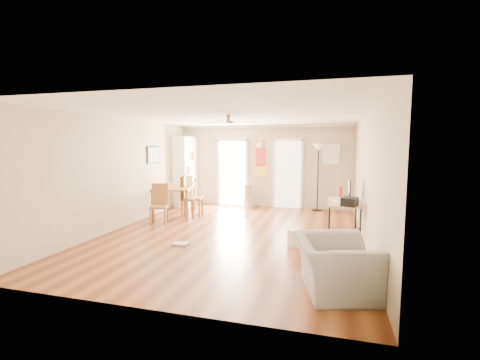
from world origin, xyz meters
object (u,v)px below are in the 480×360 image
(dining_table, at_px, (175,200))
(torchiere_lamp, at_px, (318,178))
(dining_chair_right_b, at_px, (192,197))
(armchair, at_px, (335,266))
(trash_can, at_px, (249,196))
(printer, at_px, (350,202))
(dining_chair_right_a, at_px, (193,196))
(wastebasket_a, at_px, (295,238))
(bookshelf, at_px, (185,171))
(dining_chair_near, at_px, (159,205))
(computer_desk, at_px, (343,218))

(dining_table, relative_size, torchiere_lamp, 0.83)
(dining_chair_right_b, height_order, armchair, dining_chair_right_b)
(torchiere_lamp, relative_size, armchair, 1.81)
(trash_can, bearing_deg, dining_table, -135.83)
(torchiere_lamp, bearing_deg, printer, -76.05)
(torchiere_lamp, height_order, printer, torchiere_lamp)
(dining_chair_right_a, height_order, trash_can, dining_chair_right_a)
(dining_table, distance_m, wastebasket_a, 4.11)
(dining_table, relative_size, trash_can, 2.22)
(dining_chair_right_a, height_order, dining_chair_right_b, dining_chair_right_a)
(dining_table, bearing_deg, dining_chair_right_b, -6.52)
(dining_chair_right_b, relative_size, printer, 3.34)
(printer, xyz_separation_m, armchair, (-0.30, -2.56, -0.46))
(bookshelf, height_order, dining_table, bookshelf)
(wastebasket_a, bearing_deg, bookshelf, 138.18)
(wastebasket_a, bearing_deg, dining_chair_near, 164.91)
(trash_can, xyz_separation_m, computer_desk, (2.79, -2.50, -0.01))
(computer_desk, bearing_deg, dining_chair_right_a, 168.07)
(dining_table, height_order, dining_chair_right_b, dining_chair_right_b)
(dining_chair_right_a, bearing_deg, dining_chair_right_b, 168.07)
(dining_chair_right_a, bearing_deg, torchiere_lamp, -74.32)
(wastebasket_a, distance_m, armchair, 2.02)
(dining_chair_right_a, relative_size, dining_chair_right_b, 1.03)
(dining_chair_right_a, distance_m, torchiere_lamp, 3.73)
(dining_chair_near, relative_size, armchair, 0.90)
(dining_chair_right_b, xyz_separation_m, armchair, (3.75, -3.85, -0.19))
(dining_table, relative_size, dining_chair_near, 1.67)
(torchiere_lamp, distance_m, printer, 3.17)
(trash_can, bearing_deg, torchiere_lamp, 1.54)
(trash_can, bearing_deg, computer_desk, -41.85)
(torchiere_lamp, distance_m, wastebasket_a, 3.86)
(wastebasket_a, bearing_deg, dining_chair_right_a, 145.89)
(bookshelf, bearing_deg, dining_chair_right_a, -59.14)
(dining_table, bearing_deg, dining_chair_near, -84.49)
(dining_table, height_order, printer, printer)
(printer, distance_m, wastebasket_a, 1.40)
(dining_table, distance_m, printer, 4.81)
(dining_chair_right_b, distance_m, trash_can, 2.10)
(dining_chair_near, relative_size, printer, 3.02)
(dining_chair_right_b, distance_m, dining_chair_near, 1.13)
(dining_table, xyz_separation_m, wastebasket_a, (3.57, -2.04, -0.25))
(trash_can, relative_size, armchair, 0.67)
(dining_chair_right_b, relative_size, torchiere_lamp, 0.55)
(torchiere_lamp, distance_m, armchair, 5.69)
(dining_chair_right_a, height_order, torchiere_lamp, torchiere_lamp)
(computer_desk, distance_m, armchair, 3.09)
(dining_table, xyz_separation_m, computer_desk, (4.51, -0.83, -0.05))
(dining_table, xyz_separation_m, torchiere_lamp, (3.84, 1.73, 0.59))
(trash_can, bearing_deg, printer, -46.32)
(torchiere_lamp, xyz_separation_m, printer, (0.76, -3.07, -0.18))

